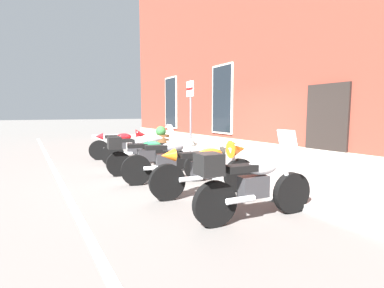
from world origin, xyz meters
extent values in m
plane|color=#565451|center=(0.00, 0.00, 0.00)|extent=(140.00, 140.00, 0.00)
cube|color=slate|center=(0.00, 1.25, 0.06)|extent=(27.37, 2.50, 0.13)
cube|color=silver|center=(0.00, -3.20, 0.00)|extent=(27.37, 0.12, 0.01)
cube|color=maroon|center=(0.00, 5.93, 5.12)|extent=(21.37, 6.85, 10.23)
cube|color=gray|center=(0.00, 2.46, 0.35)|extent=(21.37, 0.10, 0.70)
cube|color=silver|center=(-6.41, 2.48, 2.10)|extent=(1.22, 0.06, 2.52)
cube|color=black|center=(-6.41, 2.45, 2.10)|extent=(1.10, 0.03, 2.40)
cube|color=silver|center=(-2.14, 2.48, 2.10)|extent=(1.22, 0.06, 2.52)
cube|color=black|center=(-2.14, 2.45, 2.10)|extent=(1.10, 0.03, 2.40)
cube|color=black|center=(2.14, 2.47, 1.15)|extent=(1.10, 0.08, 2.30)
cylinder|color=black|center=(-3.09, -0.30, 0.34)|extent=(0.30, 0.68, 0.67)
cylinder|color=black|center=(-3.49, -1.70, 0.34)|extent=(0.30, 0.68, 0.67)
cylinder|color=silver|center=(-3.12, -0.39, 0.58)|extent=(0.15, 0.31, 0.62)
cube|color=#28282B|center=(-3.31, -1.05, 0.52)|extent=(0.33, 0.48, 0.32)
ellipsoid|color=red|center=(-3.27, -0.90, 0.78)|extent=(0.39, 0.57, 0.24)
cube|color=black|center=(-3.37, -1.27, 0.79)|extent=(0.34, 0.52, 0.10)
cylinder|color=silver|center=(-3.14, -0.47, 0.95)|extent=(0.61, 0.20, 0.04)
cylinder|color=silver|center=(-3.27, -1.37, 0.39)|extent=(0.21, 0.46, 0.09)
cone|color=red|center=(-3.11, -0.35, 0.85)|extent=(0.44, 0.43, 0.36)
cone|color=red|center=(-3.49, -1.68, 0.81)|extent=(0.30, 0.32, 0.24)
cylinder|color=black|center=(-1.66, -0.27, 0.34)|extent=(0.32, 0.68, 0.68)
cylinder|color=black|center=(-2.09, -1.60, 0.34)|extent=(0.32, 0.68, 0.68)
cylinder|color=silver|center=(-1.69, -0.36, 0.57)|extent=(0.16, 0.30, 0.60)
cube|color=#28282B|center=(-1.89, -0.98, 0.52)|extent=(0.35, 0.49, 0.32)
ellipsoid|color=silver|center=(-1.84, -0.84, 0.76)|extent=(0.41, 0.58, 0.24)
cube|color=black|center=(-1.96, -1.20, 0.77)|extent=(0.36, 0.52, 0.10)
cylinder|color=silver|center=(-1.71, -0.44, 0.93)|extent=(0.60, 0.23, 0.04)
cylinder|color=silver|center=(-1.87, -1.31, 0.39)|extent=(0.23, 0.46, 0.09)
cone|color=silver|center=(-1.67, -0.31, 0.83)|extent=(0.45, 0.43, 0.36)
cone|color=silver|center=(-2.09, -1.59, 0.79)|extent=(0.31, 0.32, 0.24)
cylinder|color=black|center=(-0.45, -0.33, 0.31)|extent=(0.20, 0.64, 0.63)
cylinder|color=black|center=(-0.63, -1.83, 0.31)|extent=(0.20, 0.64, 0.63)
cylinder|color=silver|center=(-0.46, -0.43, 0.56)|extent=(0.11, 0.31, 0.61)
cube|color=#28282B|center=(-0.55, -1.13, 0.49)|extent=(0.27, 0.46, 0.32)
ellipsoid|color=#195633|center=(-0.53, -0.98, 0.75)|extent=(0.32, 0.55, 0.24)
cube|color=black|center=(-0.57, -1.36, 0.76)|extent=(0.28, 0.50, 0.10)
cylinder|color=silver|center=(-0.47, -0.51, 0.92)|extent=(0.62, 0.11, 0.04)
cylinder|color=silver|center=(-0.46, -1.44, 0.36)|extent=(0.14, 0.46, 0.09)
cube|color=#B2BCC6|center=(-0.46, -0.45, 1.10)|extent=(0.37, 0.19, 0.40)
cube|color=black|center=(-0.65, -1.93, 0.86)|extent=(0.40, 0.36, 0.30)
cylinder|color=black|center=(0.81, -0.36, 0.34)|extent=(0.28, 0.69, 0.68)
cylinder|color=black|center=(0.47, -1.76, 0.34)|extent=(0.28, 0.69, 0.68)
cylinder|color=silver|center=(0.78, -0.46, 0.61)|extent=(0.14, 0.33, 0.66)
cube|color=#28282B|center=(0.63, -1.11, 0.52)|extent=(0.32, 0.48, 0.32)
ellipsoid|color=slate|center=(0.66, -0.96, 0.82)|extent=(0.37, 0.57, 0.24)
cube|color=black|center=(0.57, -1.33, 0.83)|extent=(0.33, 0.52, 0.10)
cylinder|color=silver|center=(0.76, -0.54, 0.99)|extent=(0.61, 0.18, 0.04)
cylinder|color=silver|center=(0.67, -1.43, 0.39)|extent=(0.19, 0.46, 0.09)
sphere|color=silver|center=(0.78, -0.46, 0.92)|extent=(0.18, 0.18, 0.18)
cylinder|color=black|center=(2.01, -0.11, 0.34)|extent=(0.20, 0.69, 0.68)
cylinder|color=black|center=(1.82, -1.65, 0.34)|extent=(0.20, 0.69, 0.68)
cylinder|color=silver|center=(1.99, -0.21, 0.60)|extent=(0.11, 0.32, 0.64)
cube|color=#28282B|center=(1.91, -0.93, 0.52)|extent=(0.27, 0.46, 0.32)
ellipsoid|color=orange|center=(1.92, -0.78, 0.81)|extent=(0.32, 0.55, 0.24)
cube|color=black|center=(1.88, -1.16, 0.82)|extent=(0.28, 0.50, 0.10)
cylinder|color=silver|center=(1.98, -0.29, 0.98)|extent=(0.62, 0.11, 0.04)
cylinder|color=silver|center=(1.99, -1.24, 0.39)|extent=(0.14, 0.46, 0.09)
cone|color=orange|center=(2.00, -0.16, 0.88)|extent=(0.40, 0.38, 0.36)
cone|color=orange|center=(1.82, -1.63, 0.84)|extent=(0.27, 0.29, 0.24)
cylinder|color=black|center=(3.42, -0.21, 0.33)|extent=(0.19, 0.67, 0.66)
cylinder|color=black|center=(3.26, -1.59, 0.33)|extent=(0.19, 0.67, 0.66)
cylinder|color=silver|center=(3.41, -0.30, 0.59)|extent=(0.10, 0.32, 0.64)
cube|color=#28282B|center=(3.34, -0.95, 0.51)|extent=(0.27, 0.46, 0.32)
ellipsoid|color=#B7BABF|center=(3.35, -0.80, 0.79)|extent=(0.32, 0.55, 0.24)
cube|color=black|center=(3.31, -1.18, 0.80)|extent=(0.27, 0.50, 0.10)
cylinder|color=silver|center=(3.40, -0.38, 0.96)|extent=(0.62, 0.10, 0.04)
cylinder|color=silver|center=(3.42, -1.26, 0.38)|extent=(0.14, 0.46, 0.09)
cube|color=#B2BCC6|center=(3.41, -0.32, 1.14)|extent=(0.37, 0.18, 0.40)
cube|color=black|center=(3.25, -1.69, 0.90)|extent=(0.39, 0.36, 0.30)
cylinder|color=#4C4C51|center=(-0.84, 0.39, 1.34)|extent=(0.06, 0.06, 2.43)
cube|color=white|center=(-0.84, 0.37, 2.30)|extent=(0.36, 0.03, 0.44)
cube|color=red|center=(-0.84, 0.35, 2.30)|extent=(0.36, 0.01, 0.08)
cylinder|color=brown|center=(-3.78, 0.74, 0.44)|extent=(0.64, 0.64, 0.62)
cylinder|color=black|center=(-3.78, 0.74, 0.44)|extent=(0.67, 0.67, 0.04)
sphere|color=#28602D|center=(-3.78, 0.74, 0.89)|extent=(0.40, 0.40, 0.40)
camera|label=1|loc=(6.46, -3.83, 1.60)|focal=26.70mm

